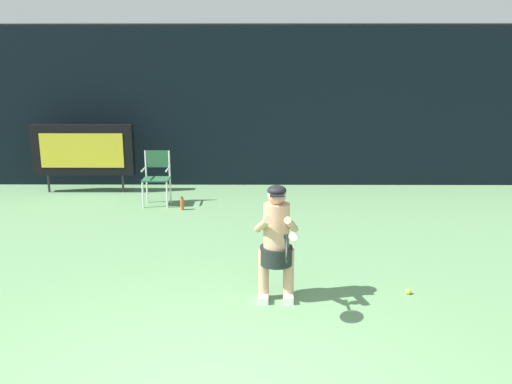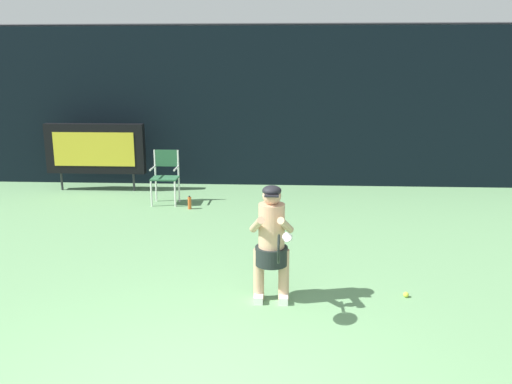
# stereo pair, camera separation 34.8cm
# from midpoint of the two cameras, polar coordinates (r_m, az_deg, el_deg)

# --- Properties ---
(backdrop_screen) EXTENTS (18.00, 0.12, 3.66)m
(backdrop_screen) POSITION_cam_midpoint_polar(r_m,az_deg,el_deg) (12.35, 0.36, 9.06)
(backdrop_screen) COLOR black
(backdrop_screen) RESTS_ON ground
(scoreboard) EXTENTS (2.20, 0.21, 1.50)m
(scoreboard) POSITION_cam_midpoint_polar(r_m,az_deg,el_deg) (12.31, -16.03, 4.46)
(scoreboard) COLOR black
(scoreboard) RESTS_ON ground
(umpire_chair) EXTENTS (0.52, 0.44, 1.08)m
(umpire_chair) POSITION_cam_midpoint_polar(r_m,az_deg,el_deg) (10.92, -8.76, 1.97)
(umpire_chair) COLOR white
(umpire_chair) RESTS_ON ground
(water_bottle) EXTENTS (0.07, 0.07, 0.27)m
(water_bottle) POSITION_cam_midpoint_polar(r_m,az_deg,el_deg) (10.52, -6.18, -1.17)
(water_bottle) COLOR #D25E27
(water_bottle) RESTS_ON ground
(tennis_player) EXTENTS (0.53, 0.61, 1.42)m
(tennis_player) POSITION_cam_midpoint_polar(r_m,az_deg,el_deg) (6.33, 3.26, -5.16)
(tennis_player) COLOR white
(tennis_player) RESTS_ON ground
(tennis_racket) EXTENTS (0.03, 0.60, 0.31)m
(tennis_racket) POSITION_cam_midpoint_polar(r_m,az_deg,el_deg) (5.71, 4.18, -6.02)
(tennis_racket) COLOR black
(tennis_ball_loose) EXTENTS (0.07, 0.07, 0.07)m
(tennis_ball_loose) POSITION_cam_midpoint_polar(r_m,az_deg,el_deg) (6.95, 17.15, -10.45)
(tennis_ball_loose) COLOR #CCDB3D
(tennis_ball_loose) RESTS_ON ground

